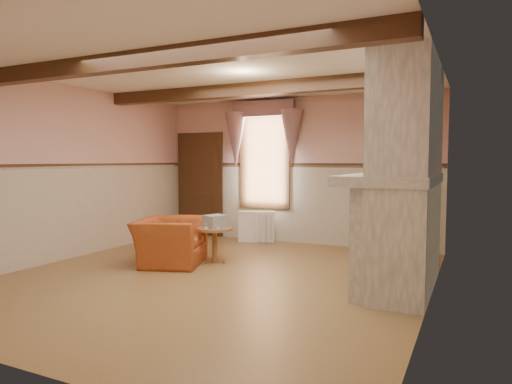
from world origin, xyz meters
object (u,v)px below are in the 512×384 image
at_px(armchair, 170,241).
at_px(side_table, 215,245).
at_px(mantel_clock, 402,166).
at_px(radiator, 256,227).
at_px(bowl, 390,171).
at_px(oil_lamp, 398,163).

xyz_separation_m(armchair, side_table, (0.57, 0.37, -0.08)).
bearing_deg(side_table, armchair, -146.89).
distance_m(armchair, side_table, 0.69).
bearing_deg(mantel_clock, side_table, -166.79).
height_order(side_table, radiator, radiator).
bearing_deg(bowl, side_table, 171.80).
xyz_separation_m(radiator, bowl, (2.90, -2.31, 1.17)).
height_order(mantel_clock, oil_lamp, oil_lamp).
bearing_deg(bowl, radiator, 141.42).
relative_size(armchair, bowl, 2.82).
bearing_deg(armchair, oil_lamp, -98.90).
relative_size(bowl, mantel_clock, 1.59).
bearing_deg(oil_lamp, mantel_clock, 90.00).
distance_m(side_table, bowl, 2.97).
distance_m(side_table, mantel_clock, 3.03).
relative_size(radiator, bowl, 1.83).
distance_m(bowl, oil_lamp, 0.61).
distance_m(bowl, mantel_clock, 1.02).
bearing_deg(bowl, oil_lamp, 90.00).
relative_size(bowl, oil_lamp, 1.37).
bearing_deg(radiator, bowl, -60.64).
bearing_deg(mantel_clock, armchair, -162.88).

